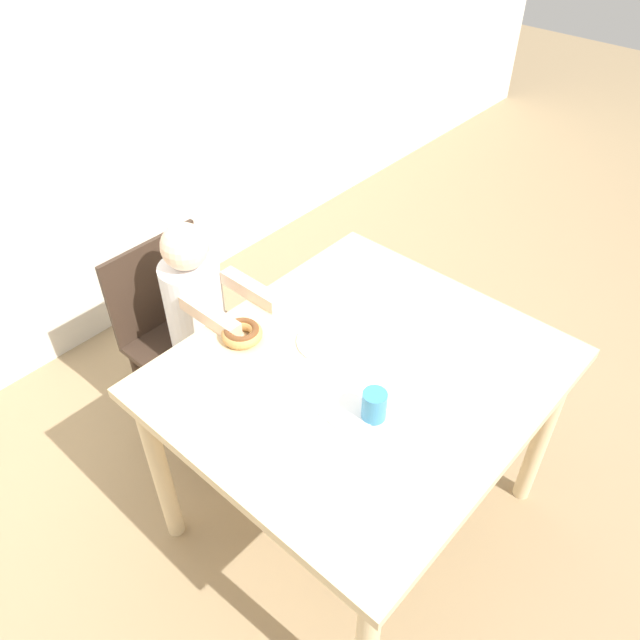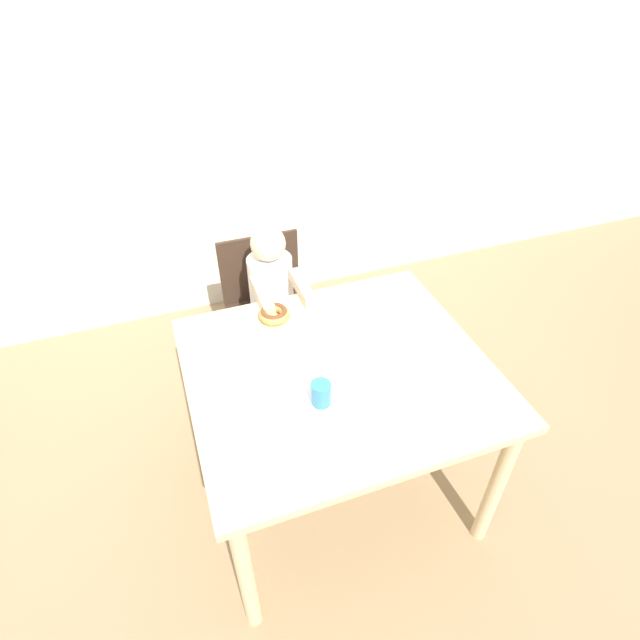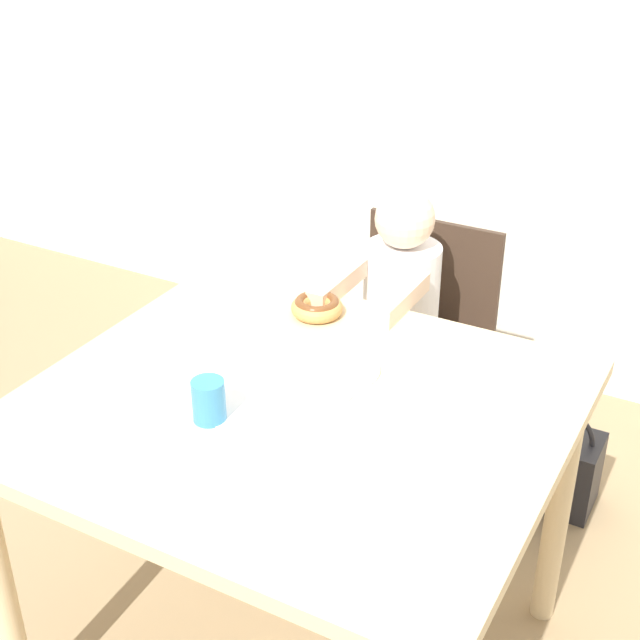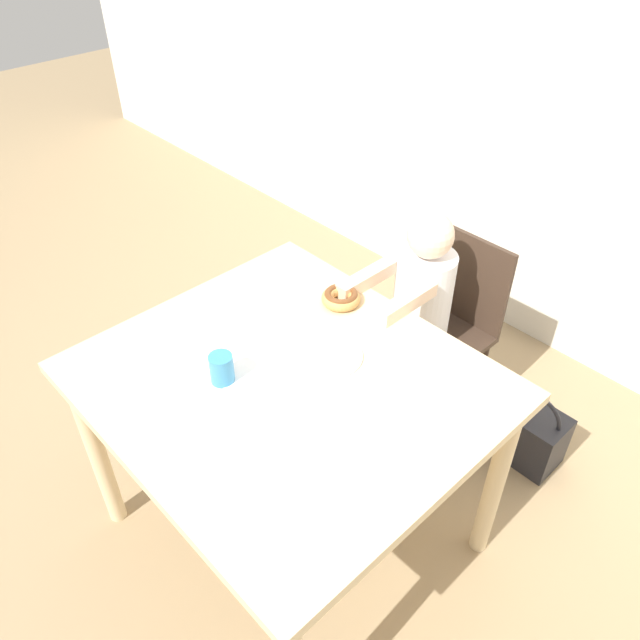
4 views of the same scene
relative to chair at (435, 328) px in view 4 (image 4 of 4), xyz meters
name	(u,v)px [view 4 (image 4 of 4)]	position (x,y,z in m)	size (l,w,h in m)	color
ground_plane	(294,529)	(0.07, -0.82, -0.44)	(12.00, 12.00, 0.00)	#997F5B
wall_back	(605,80)	(0.07, 0.78, 0.81)	(8.00, 0.05, 2.50)	silver
dining_table	(289,402)	(0.07, -0.82, 0.22)	(1.11, 0.99, 0.77)	beige
chair	(435,328)	(0.00, 0.00, 0.00)	(0.42, 0.40, 0.82)	#38281E
child_figure	(418,327)	(0.00, -0.11, 0.07)	(0.23, 0.45, 0.99)	white
donut	(341,297)	(-0.08, -0.46, 0.35)	(0.13, 0.13, 0.05)	tan
napkin	(272,368)	(0.01, -0.83, 0.32)	(0.33, 0.33, 0.00)	white
handbag	(530,435)	(0.46, 0.08, -0.32)	(0.25, 0.18, 0.34)	#232328
cup	(222,368)	(-0.05, -0.96, 0.37)	(0.07, 0.07, 0.09)	teal
plate	(330,356)	(0.09, -0.67, 0.33)	(0.19, 0.19, 0.01)	silver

